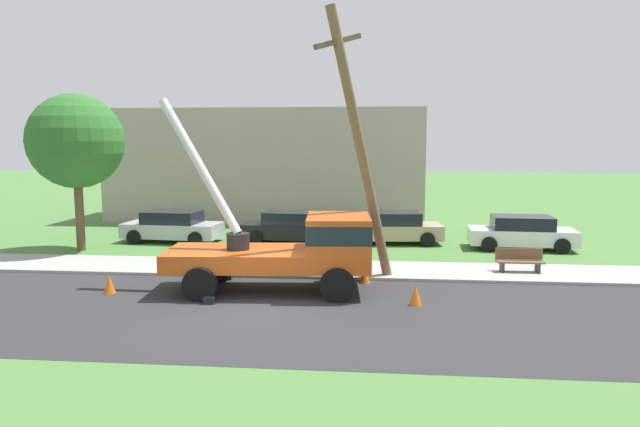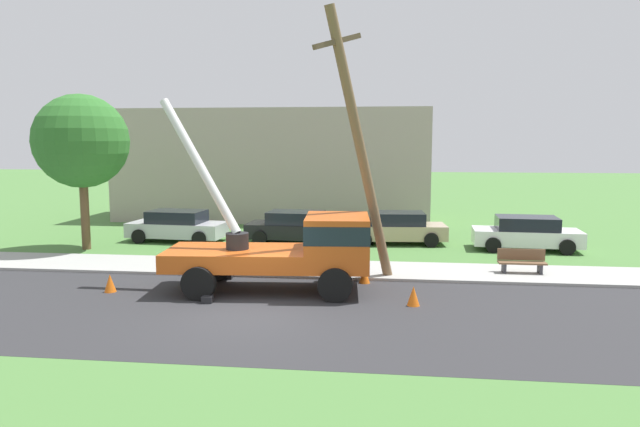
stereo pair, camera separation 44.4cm
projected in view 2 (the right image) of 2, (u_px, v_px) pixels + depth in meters
The scene contains 15 objects.
ground_plane at pixel (310, 238), 27.62m from camera, with size 120.00×120.00×0.00m, color #477538.
road_asphalt at pixel (250, 311), 15.80m from camera, with size 80.00×7.73×0.01m, color #2B2B2D.
sidewalk_strip at pixel (284, 268), 20.97m from camera, with size 80.00×2.77×0.10m, color #9E9E99.
utility_truck at pixel (295, 246), 17.83m from camera, with size 6.93×3.23×5.98m.
leaning_utility_pole at pixel (360, 145), 18.42m from camera, with size 2.55×2.43×8.72m.
traffic_cone_ahead at pixel (413, 296), 16.33m from camera, with size 0.36×0.36×0.56m, color orange.
traffic_cone_behind at pixel (110, 283), 17.81m from camera, with size 0.36×0.36×0.56m, color orange.
traffic_cone_curbside at pixel (365, 275), 18.92m from camera, with size 0.36×0.36×0.56m, color orange.
parked_sedan_silver at pixel (177, 226), 26.78m from camera, with size 4.53×2.24×1.42m.
parked_sedan_black at pixel (296, 227), 26.43m from camera, with size 4.51×2.21×1.42m.
parked_sedan_tan at pixel (396, 228), 26.18m from camera, with size 4.53×2.24×1.42m.
parked_sedan_white at pixel (526, 233), 24.63m from camera, with size 4.49×2.18×1.42m.
park_bench at pixel (522, 262), 20.00m from camera, with size 1.60×0.45×0.90m.
roadside_tree_near at pixel (81, 142), 24.32m from camera, with size 3.92×3.92×6.56m.
lowrise_building_backdrop at pixel (275, 164), 34.63m from camera, with size 18.00×6.00×6.40m, color #A5998C.
Camera 2 is at (3.73, -15.01, 4.63)m, focal length 32.61 mm.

